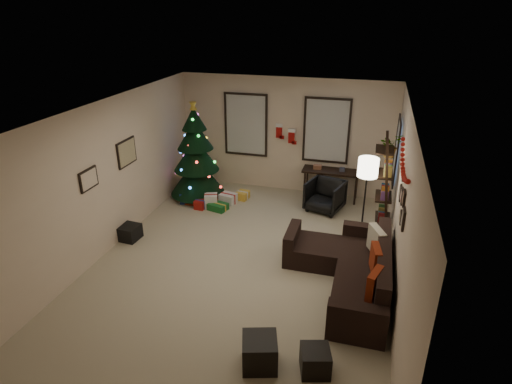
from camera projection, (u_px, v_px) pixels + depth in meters
floor at (241, 265)px, 7.49m from camera, size 7.00×7.00×0.00m
ceiling at (239, 112)px, 6.40m from camera, size 7.00×7.00×0.00m
wall_back at (285, 136)px, 10.03m from camera, size 5.00×0.00×5.00m
wall_front at (123, 347)px, 3.86m from camera, size 5.00×0.00×5.00m
wall_left at (105, 179)px, 7.56m from camera, size 0.00×7.00×7.00m
wall_right at (402, 213)px, 6.33m from camera, size 0.00×7.00×7.00m
window_back_left at (246, 125)px, 10.16m from camera, size 1.05×0.06×1.50m
window_back_right at (326, 131)px, 9.69m from camera, size 1.05×0.06×1.50m
window_right_wall at (397, 151)px, 8.52m from camera, size 0.06×0.90×1.30m
christmas_tree at (196, 158)px, 9.73m from camera, size 1.25×1.25×2.32m
presents at (211, 198)px, 9.76m from camera, size 1.50×1.01×0.30m
sofa at (351, 269)px, 6.89m from camera, size 1.72×2.51×0.83m
pillow_red_a at (374, 284)px, 5.92m from camera, size 0.22×0.41×0.40m
pillow_red_b at (375, 259)px, 6.48m from camera, size 0.18×0.43×0.41m
pillow_cream at (376, 241)px, 7.01m from camera, size 0.30×0.45×0.44m
ottoman_near at (260, 352)px, 5.34m from camera, size 0.54×0.54×0.41m
ottoman_far at (315, 361)px, 5.26m from camera, size 0.44×0.44×0.34m
desk at (331, 174)px, 9.79m from camera, size 1.31×0.47×0.71m
desk_chair at (325, 196)px, 9.34m from camera, size 0.82×0.79×0.69m
bookshelf at (385, 190)px, 8.01m from camera, size 0.30×0.60×2.05m
potted_plant at (391, 142)px, 7.87m from camera, size 0.69×0.68×0.58m
floor_lamp at (367, 173)px, 7.61m from camera, size 0.36×0.36×1.70m
art_map at (127, 153)px, 8.10m from camera, size 0.04×0.60×0.50m
art_abstract at (88, 179)px, 7.09m from camera, size 0.04×0.45×0.35m
gallery at (402, 201)px, 6.18m from camera, size 0.03×1.25×0.54m
garland at (404, 164)px, 6.23m from camera, size 0.08×1.90×0.30m
stocking_left at (279, 131)px, 10.02m from camera, size 0.20×0.05×0.36m
stocking_right at (292, 136)px, 9.80m from camera, size 0.20×0.05×0.36m
storage_bin at (125, 232)px, 8.29m from camera, size 0.59×0.42×0.28m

